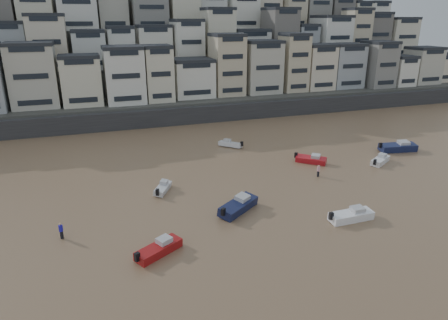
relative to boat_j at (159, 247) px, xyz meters
name	(u,v)px	position (x,y,z in m)	size (l,w,h in m)	color
harbor_wall	(196,114)	(16.69, 47.22, 1.04)	(140.00, 3.00, 3.50)	#38383A
hillside	(175,46)	(21.43, 87.06, 12.30)	(141.04, 66.00, 50.00)	#4C4C47
boat_j	(159,247)	(0.00, 0.00, 0.00)	(5.22, 1.71, 1.42)	maroon
boat_f	(163,187)	(3.09, 14.10, -0.13)	(4.24, 1.39, 1.16)	silver
boat_a	(351,214)	(21.09, -0.30, 0.03)	(5.48, 1.79, 1.49)	white
boat_h	(230,143)	(17.67, 28.88, -0.10)	(4.50, 1.47, 1.23)	silver
boat_c	(238,204)	(10.20, 5.75, 0.14)	(6.25, 2.05, 1.71)	#141A3F
boat_d	(380,159)	(36.40, 13.61, -0.04)	(4.92, 1.61, 1.34)	silver
boat_g	(398,146)	(43.07, 17.46, 0.21)	(6.74, 2.20, 1.84)	#161E45
boat_e	(311,159)	(26.51, 17.22, -0.03)	(4.97, 1.63, 1.36)	#B0151D
person_blue	(61,231)	(-8.70, 5.98, 0.16)	(0.44, 0.44, 1.74)	#1D17AD
person_pink	(318,171)	(24.54, 12.00, 0.16)	(0.44, 0.44, 1.74)	#D3959F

